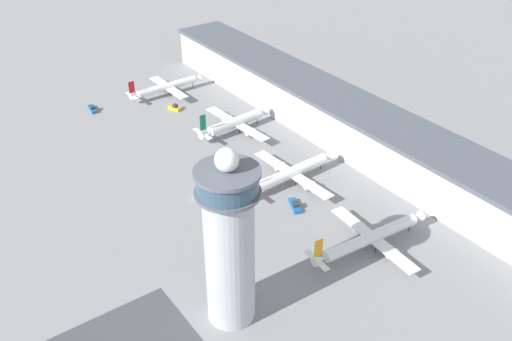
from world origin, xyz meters
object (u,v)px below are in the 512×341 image
at_px(service_truck_fuel, 174,108).
at_px(airplane_gate_alpha, 167,87).
at_px(airplane_gate_charlie, 291,173).
at_px(airplane_gate_bravo, 235,123).
at_px(service_truck_catering, 295,206).
at_px(airplane_gate_delta, 371,238).
at_px(control_tower, 229,243).
at_px(service_truck_baggage, 93,109).

bearing_deg(service_truck_fuel, airplane_gate_alpha, 162.89).
bearing_deg(airplane_gate_alpha, airplane_gate_charlie, 0.28).
distance_m(airplane_gate_bravo, service_truck_catering, 59.28).
distance_m(airplane_gate_alpha, service_truck_catering, 107.74).
xyz_separation_m(airplane_gate_charlie, service_truck_fuel, (-77.51, -5.60, -2.99)).
bearing_deg(airplane_gate_delta, airplane_gate_bravo, 174.55).
height_order(airplane_gate_alpha, airplane_gate_charlie, airplane_gate_charlie).
relative_size(control_tower, airplane_gate_alpha, 1.36).
xyz_separation_m(airplane_gate_delta, service_truck_catering, (-30.19, -5.49, -3.18)).
height_order(airplane_gate_delta, service_truck_fuel, airplane_gate_delta).
bearing_deg(service_truck_baggage, service_truck_fuel, 55.36).
relative_size(airplane_gate_bravo, service_truck_baggage, 4.58).
distance_m(control_tower, service_truck_catering, 57.73).
bearing_deg(airplane_gate_delta, airplane_gate_charlie, 176.11).
relative_size(service_truck_catering, service_truck_baggage, 1.00).
bearing_deg(airplane_gate_charlie, service_truck_baggage, -159.87).
distance_m(airplane_gate_bravo, service_truck_baggage, 68.47).
relative_size(service_truck_fuel, service_truck_baggage, 0.76).
bearing_deg(service_truck_fuel, service_truck_baggage, -124.64).
xyz_separation_m(control_tower, airplane_gate_bravo, (-85.58, 58.42, -20.33)).
xyz_separation_m(airplane_gate_delta, service_truck_fuel, (-120.93, -2.64, -3.03)).
relative_size(control_tower, service_truck_catering, 6.18).
height_order(airplane_gate_delta, service_truck_baggage, airplane_gate_delta).
height_order(airplane_gate_bravo, airplane_gate_delta, airplane_gate_bravo).
xyz_separation_m(control_tower, airplane_gate_alpha, (-135.44, 52.54, -20.47)).
bearing_deg(airplane_gate_bravo, service_truck_baggage, -142.57).
xyz_separation_m(control_tower, service_truck_catering, (-28.04, 44.55, -23.69)).
distance_m(airplane_gate_alpha, airplane_gate_charlie, 94.17).
xyz_separation_m(airplane_gate_charlie, service_truck_baggage, (-98.61, -36.15, -3.17)).
distance_m(control_tower, airplane_gate_alpha, 146.71).
xyz_separation_m(airplane_gate_alpha, airplane_gate_delta, (137.59, -2.49, -0.05)).
bearing_deg(airplane_gate_bravo, service_truck_fuel, -161.64).
distance_m(airplane_gate_charlie, service_truck_catering, 16.01).
xyz_separation_m(airplane_gate_bravo, service_truck_baggage, (-54.31, -41.57, -3.40)).
bearing_deg(airplane_gate_alpha, service_truck_fuel, -17.11).
bearing_deg(airplane_gate_charlie, service_truck_fuel, -175.87).
bearing_deg(airplane_gate_charlie, control_tower, -52.09).
distance_m(control_tower, service_truck_fuel, 130.04).
bearing_deg(control_tower, service_truck_catering, 122.19).
xyz_separation_m(airplane_gate_alpha, service_truck_baggage, (-4.45, -35.68, -3.26)).
relative_size(airplane_gate_bravo, airplane_gate_delta, 0.88).
relative_size(airplane_gate_bravo, service_truck_fuel, 6.03).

